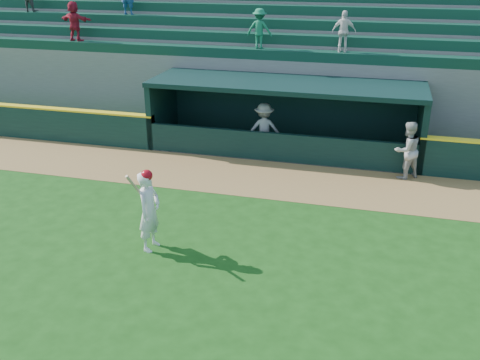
{
  "coord_description": "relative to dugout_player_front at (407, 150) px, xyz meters",
  "views": [
    {
      "loc": [
        3.15,
        -10.23,
        6.45
      ],
      "look_at": [
        0.0,
        1.6,
        1.3
      ],
      "focal_mm": 40.0,
      "sensor_mm": 36.0,
      "label": 1
    }
  ],
  "objects": [
    {
      "name": "stands",
      "position": [
        -4.15,
        6.45,
        1.48
      ],
      "size": [
        34.5,
        6.26,
        7.58
      ],
      "color": "slate",
      "rests_on": "ground"
    },
    {
      "name": "dugout_player_inside",
      "position": [
        -4.75,
        1.02,
        -0.0
      ],
      "size": [
        1.3,
        0.94,
        1.82
      ],
      "primitive_type": "imported",
      "rotation": [
        0.0,
        0.0,
        3.39
      ],
      "color": "#9D9D98",
      "rests_on": "ground"
    },
    {
      "name": "batter_at_plate",
      "position": [
        -5.89,
        -6.12,
        0.09
      ],
      "size": [
        0.59,
        0.84,
        2.02
      ],
      "color": "silver",
      "rests_on": "ground"
    },
    {
      "name": "warning_track",
      "position": [
        -4.14,
        -1.22,
        -0.9
      ],
      "size": [
        40.0,
        3.0,
        0.01
      ],
      "primitive_type": "cube",
      "color": "olive",
      "rests_on": "ground"
    },
    {
      "name": "ground",
      "position": [
        -4.14,
        -6.12,
        -0.91
      ],
      "size": [
        120.0,
        120.0,
        0.0
      ],
      "primitive_type": "plane",
      "color": "#144110",
      "rests_on": "ground"
    },
    {
      "name": "dugout",
      "position": [
        -4.14,
        1.89,
        0.45
      ],
      "size": [
        9.4,
        2.8,
        2.46
      ],
      "color": "slate",
      "rests_on": "ground"
    },
    {
      "name": "dugout_player_front",
      "position": [
        0.0,
        0.0,
        0.0
      ],
      "size": [
        1.12,
        1.08,
        1.82
      ],
      "primitive_type": "imported",
      "rotation": [
        0.0,
        0.0,
        3.79
      ],
      "color": "#A8A8A2",
      "rests_on": "ground"
    }
  ]
}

